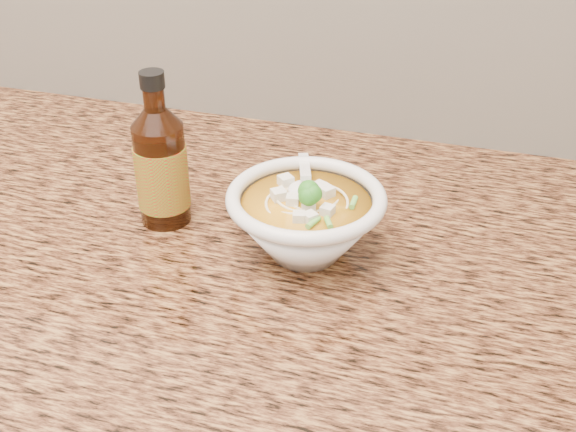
# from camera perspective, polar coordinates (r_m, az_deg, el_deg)

# --- Properties ---
(counter_slab) EXTENTS (4.00, 0.68, 0.04)m
(counter_slab) POSITION_cam_1_polar(r_m,az_deg,el_deg) (0.95, -19.37, 0.13)
(counter_slab) COLOR olive
(counter_slab) RESTS_ON cabinet
(soup_bowl) EXTENTS (0.17, 0.19, 0.09)m
(soup_bowl) POSITION_cam_1_polar(r_m,az_deg,el_deg) (0.77, 1.43, -0.47)
(soup_bowl) COLOR white
(soup_bowl) RESTS_ON counter_slab
(hot_sauce_bottle) EXTENTS (0.08, 0.08, 0.18)m
(hot_sauce_bottle) POSITION_cam_1_polar(r_m,az_deg,el_deg) (0.83, -9.98, 3.80)
(hot_sauce_bottle) COLOR #391707
(hot_sauce_bottle) RESTS_ON counter_slab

